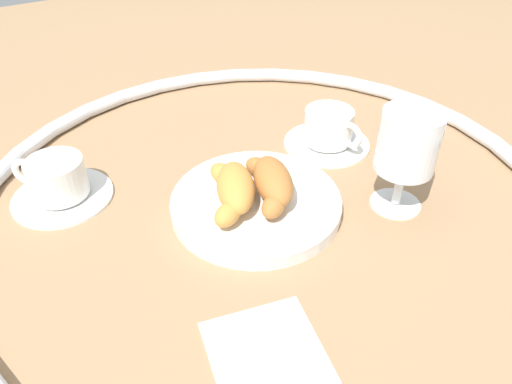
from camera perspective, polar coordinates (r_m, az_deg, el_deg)
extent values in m
plane|color=#997551|center=(0.68, 1.02, -0.84)|extent=(2.20, 2.20, 0.00)
torus|color=silver|center=(0.67, 1.03, -0.03)|extent=(0.79, 0.79, 0.02)
cylinder|color=white|center=(0.66, 0.00, -1.45)|extent=(0.23, 0.23, 0.02)
torus|color=white|center=(0.65, 0.00, -0.83)|extent=(0.23, 0.23, 0.01)
ellipsoid|color=#AD6B33|center=(0.64, 2.33, 1.45)|extent=(0.11, 0.08, 0.04)
ellipsoid|color=#AD6B33|center=(0.68, 0.38, 2.83)|extent=(0.05, 0.04, 0.03)
ellipsoid|color=#AD6B33|center=(0.61, 2.07, -1.59)|extent=(0.05, 0.05, 0.03)
ellipsoid|color=#CC893D|center=(0.63, -2.38, 0.56)|extent=(0.11, 0.08, 0.04)
ellipsoid|color=#CC893D|center=(0.67, -3.81, 2.10)|extent=(0.05, 0.04, 0.03)
ellipsoid|color=#CC893D|center=(0.60, -3.27, -2.56)|extent=(0.05, 0.05, 0.03)
cylinder|color=white|center=(0.73, -21.39, -0.36)|extent=(0.14, 0.14, 0.01)
cylinder|color=white|center=(0.71, -21.94, 1.57)|extent=(0.08, 0.08, 0.05)
cylinder|color=brown|center=(0.70, -22.34, 3.03)|extent=(0.07, 0.07, 0.01)
torus|color=white|center=(0.74, -24.96, 2.11)|extent=(0.03, 0.04, 0.04)
cylinder|color=white|center=(0.80, 8.15, 5.67)|extent=(0.14, 0.14, 0.01)
cylinder|color=white|center=(0.79, 8.34, 7.56)|extent=(0.08, 0.08, 0.05)
cylinder|color=brown|center=(0.78, 8.48, 8.97)|extent=(0.07, 0.07, 0.01)
torus|color=white|center=(0.76, 10.89, 6.42)|extent=(0.04, 0.02, 0.04)
cylinder|color=white|center=(0.70, 15.75, -1.23)|extent=(0.07, 0.07, 0.01)
cylinder|color=white|center=(0.68, 16.17, 0.75)|extent=(0.01, 0.01, 0.05)
cylinder|color=white|center=(0.64, 17.19, 5.58)|extent=(0.08, 0.08, 0.08)
cylinder|color=#E0CC4C|center=(0.64, 17.12, 5.27)|extent=(0.07, 0.07, 0.07)
cube|color=silver|center=(0.51, 1.15, -17.89)|extent=(0.13, 0.13, 0.01)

